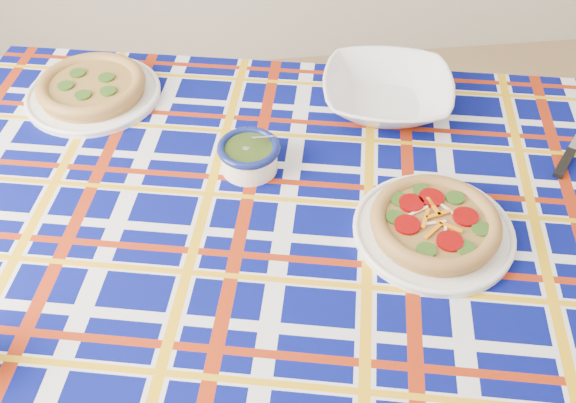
{
  "coord_description": "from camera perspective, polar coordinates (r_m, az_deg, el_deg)",
  "views": [
    {
      "loc": [
        -0.48,
        -0.79,
        1.79
      ],
      "look_at": [
        -0.37,
        0.12,
        0.87
      ],
      "focal_mm": 40.0,
      "sensor_mm": 36.0,
      "label": 1
    }
  ],
  "objects": [
    {
      "name": "tablecloth",
      "position": [
        1.34,
        3.33,
        -3.47
      ],
      "size": [
        2.04,
        1.53,
        0.12
      ],
      "primitive_type": null,
      "rotation": [
        0.0,
        0.0,
        -0.22
      ],
      "color": "#050B60",
      "rests_on": "dining_table"
    },
    {
      "name": "pesto_bowl",
      "position": [
        1.39,
        -3.49,
        4.22
      ],
      "size": [
        0.16,
        0.16,
        0.08
      ],
      "primitive_type": null,
      "rotation": [
        0.0,
        0.0,
        -0.2
      ],
      "color": "#1F320D",
      "rests_on": "tablecloth"
    },
    {
      "name": "second_focaccia_plate",
      "position": [
        1.67,
        -17.06,
        9.74
      ],
      "size": [
        0.41,
        0.41,
        0.06
      ],
      "primitive_type": null,
      "rotation": [
        0.0,
        0.0,
        -0.23
      ],
      "color": "olive",
      "rests_on": "tablecloth"
    },
    {
      "name": "dining_table",
      "position": [
        1.36,
        3.28,
        -4.24
      ],
      "size": [
        1.99,
        1.49,
        0.84
      ],
      "rotation": [
        0.0,
        0.0,
        -0.22
      ],
      "color": "brown",
      "rests_on": "floor"
    },
    {
      "name": "main_focaccia_plate",
      "position": [
        1.28,
        12.96,
        -1.86
      ],
      "size": [
        0.36,
        0.36,
        0.06
      ],
      "primitive_type": null,
      "rotation": [
        0.0,
        0.0,
        -0.12
      ],
      "color": "olive",
      "rests_on": "tablecloth"
    },
    {
      "name": "serving_bowl",
      "position": [
        1.58,
        8.78,
        9.47
      ],
      "size": [
        0.37,
        0.37,
        0.08
      ],
      "primitive_type": "imported",
      "rotation": [
        0.0,
        0.0,
        -0.21
      ],
      "color": "white",
      "rests_on": "tablecloth"
    }
  ]
}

